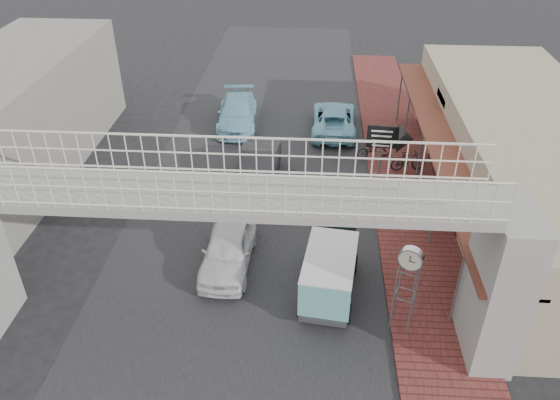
# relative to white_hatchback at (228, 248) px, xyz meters

# --- Properties ---
(ground) EXTENTS (120.00, 120.00, 0.00)m
(ground) POSITION_rel_white_hatchback_xyz_m (0.50, 0.59, -0.71)
(ground) COLOR black
(ground) RESTS_ON ground
(road_strip) EXTENTS (10.00, 60.00, 0.01)m
(road_strip) POSITION_rel_white_hatchback_xyz_m (0.50, 0.59, -0.70)
(road_strip) COLOR black
(road_strip) RESTS_ON ground
(sidewalk) EXTENTS (3.00, 40.00, 0.10)m
(sidewalk) POSITION_rel_white_hatchback_xyz_m (7.00, 3.59, -0.66)
(sidewalk) COLOR brown
(sidewalk) RESTS_ON ground
(shophouse_row) EXTENTS (7.20, 18.00, 4.00)m
(shophouse_row) POSITION_rel_white_hatchback_xyz_m (11.47, 4.59, 1.30)
(shophouse_row) COLOR gray
(shophouse_row) RESTS_ON ground
(footbridge) EXTENTS (16.40, 2.40, 6.34)m
(footbridge) POSITION_rel_white_hatchback_xyz_m (0.50, -3.41, 2.47)
(footbridge) COLOR gray
(footbridge) RESTS_ON ground
(building_far_left) EXTENTS (5.00, 14.00, 5.00)m
(building_far_left) POSITION_rel_white_hatchback_xyz_m (-10.50, 6.59, 1.79)
(building_far_left) COLOR gray
(building_far_left) RESTS_ON ground
(white_hatchback) EXTENTS (1.80, 4.19, 1.41)m
(white_hatchback) POSITION_rel_white_hatchback_xyz_m (0.00, 0.00, 0.00)
(white_hatchback) COLOR silver
(white_hatchback) RESTS_ON ground
(dark_sedan) EXTENTS (1.79, 4.72, 1.54)m
(dark_sedan) POSITION_rel_white_hatchback_xyz_m (0.50, 5.54, 0.06)
(dark_sedan) COLOR black
(dark_sedan) RESTS_ON ground
(angkot_curb) EXTENTS (2.34, 4.89, 1.35)m
(angkot_curb) POSITION_rel_white_hatchback_xyz_m (3.95, 11.31, -0.03)
(angkot_curb) COLOR #7DC6D9
(angkot_curb) RESTS_ON ground
(angkot_far) EXTENTS (2.32, 5.02, 1.42)m
(angkot_far) POSITION_rel_white_hatchback_xyz_m (-1.22, 11.68, 0.00)
(angkot_far) COLOR #76B7CE
(angkot_far) RESTS_ON ground
(angkot_van) EXTENTS (2.07, 3.79, 1.77)m
(angkot_van) POSITION_rel_white_hatchback_xyz_m (3.58, -1.32, 0.42)
(angkot_van) COLOR black
(angkot_van) RESTS_ON ground
(motorcycle_near) EXTENTS (1.87, 1.18, 0.93)m
(motorcycle_near) POSITION_rel_white_hatchback_xyz_m (5.80, 8.25, -0.14)
(motorcycle_near) COLOR black
(motorcycle_near) RESTS_ON sidewalk
(motorcycle_far) EXTENTS (1.66, 0.70, 0.96)m
(motorcycle_far) POSITION_rel_white_hatchback_xyz_m (7.26, 7.12, -0.12)
(motorcycle_far) COLOR black
(motorcycle_far) RESTS_ON sidewalk
(street_clock) EXTENTS (0.79, 0.75, 3.04)m
(street_clock) POSITION_rel_white_hatchback_xyz_m (5.80, -2.71, 1.92)
(street_clock) COLOR #59595B
(street_clock) RESTS_ON sidewalk
(arrow_sign) EXTENTS (1.92, 1.23, 3.28)m
(arrow_sign) POSITION_rel_white_hatchback_xyz_m (6.50, 4.97, 2.04)
(arrow_sign) COLOR #59595B
(arrow_sign) RESTS_ON sidewalk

